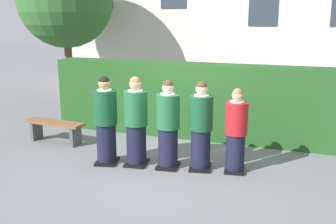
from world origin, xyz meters
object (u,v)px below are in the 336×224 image
object	(u,v)px
student_front_row_1	(136,123)
student_front_row_2	(168,127)
student_in_red_blazer	(236,133)
student_front_row_0	(106,122)
student_front_row_3	(201,128)
wooden_bench	(55,127)

from	to	relation	value
student_front_row_1	student_front_row_2	size ratio (longest dim) A/B	1.03
student_front_row_1	student_in_red_blazer	distance (m)	1.84
student_front_row_0	student_front_row_3	bearing A→B (deg)	10.01
student_front_row_0	wooden_bench	size ratio (longest dim) A/B	1.18
student_in_red_blazer	student_front_row_2	bearing A→B (deg)	-169.40
student_front_row_0	student_front_row_1	xyz separation A→B (m)	(0.57, 0.12, 0.00)
student_in_red_blazer	wooden_bench	bearing A→B (deg)	175.35
student_front_row_3	wooden_bench	xyz separation A→B (m)	(-3.45, 0.43, -0.43)
student_in_red_blazer	student_front_row_3	bearing A→B (deg)	-171.06
student_front_row_0	student_front_row_1	size ratio (longest dim) A/B	1.00
student_front_row_0	student_front_row_2	size ratio (longest dim) A/B	1.02
wooden_bench	student_front_row_2	bearing A→B (deg)	-10.99
student_in_red_blazer	wooden_bench	world-z (taller)	student_in_red_blazer
student_front_row_0	student_front_row_1	bearing A→B (deg)	11.72
student_front_row_0	wooden_bench	bearing A→B (deg)	156.35
wooden_bench	student_front_row_0	bearing A→B (deg)	-23.65
student_front_row_2	student_front_row_3	distance (m)	0.60
student_in_red_blazer	student_front_row_0	bearing A→B (deg)	-170.27
wooden_bench	student_front_row_3	bearing A→B (deg)	-7.08
student_front_row_3	student_front_row_0	bearing A→B (deg)	-169.99
student_front_row_2	student_front_row_0	bearing A→B (deg)	-171.17
student_front_row_1	student_front_row_3	bearing A→B (deg)	9.18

